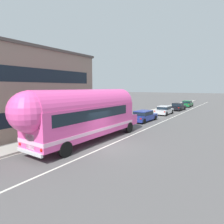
{
  "coord_description": "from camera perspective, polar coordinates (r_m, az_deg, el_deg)",
  "views": [
    {
      "loc": [
        7.92,
        -11.35,
        4.27
      ],
      "look_at": [
        -2.09,
        3.76,
        1.97
      ],
      "focal_mm": 31.09,
      "sensor_mm": 36.0,
      "label": 1
    }
  ],
  "objects": [
    {
      "name": "sidewalk_slab",
      "position": [
        25.24,
        2.57,
        -2.35
      ],
      "size": [
        2.02,
        90.0,
        0.15
      ],
      "primitive_type": "cube",
      "color": "#ADA89E",
      "rests_on": "ground"
    },
    {
      "name": "painted_bus",
      "position": [
        14.94,
        -8.18,
        -0.42
      ],
      "size": [
        2.75,
        12.5,
        4.12
      ],
      "color": "#EA4C9E",
      "rests_on": "ground"
    },
    {
      "name": "car_second",
      "position": [
        31.87,
        15.07,
        0.61
      ],
      "size": [
        1.92,
        4.43,
        1.37
      ],
      "color": "silver",
      "rests_on": "ground"
    },
    {
      "name": "car_third",
      "position": [
        38.47,
        18.81,
        1.56
      ],
      "size": [
        2.08,
        4.33,
        1.37
      ],
      "color": "black",
      "rests_on": "ground"
    },
    {
      "name": "car_fourth",
      "position": [
        46.27,
        21.24,
        2.37
      ],
      "size": [
        2.0,
        4.83,
        1.37
      ],
      "color": "#196633",
      "rests_on": "ground"
    },
    {
      "name": "lane_markings",
      "position": [
        25.64,
        10.81,
        -2.48
      ],
      "size": [
        3.99,
        80.0,
        0.01
      ],
      "color": "silver",
      "rests_on": "ground"
    },
    {
      "name": "ground_plane",
      "position": [
        14.48,
        -1.34,
        -9.92
      ],
      "size": [
        300.0,
        300.0,
        0.0
      ],
      "primitive_type": "plane",
      "color": "#565454"
    },
    {
      "name": "car_lead",
      "position": [
        24.84,
        9.25,
        -1.03
      ],
      "size": [
        2.04,
        4.78,
        1.37
      ],
      "color": "navy",
      "rests_on": "ground"
    }
  ]
}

